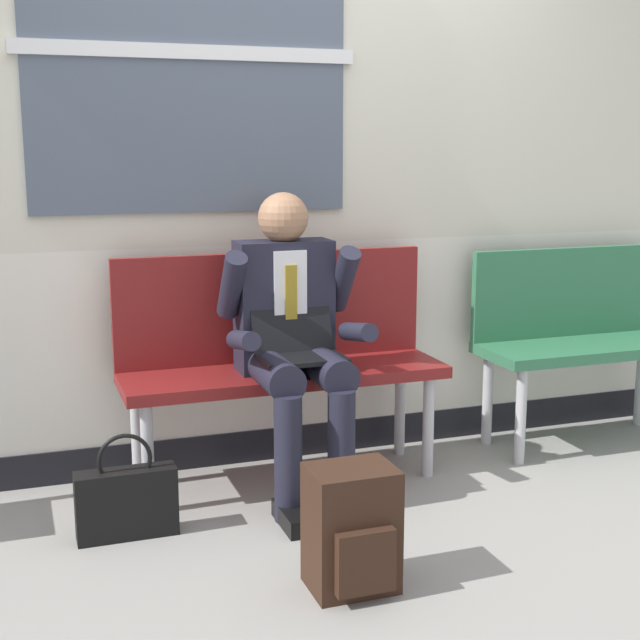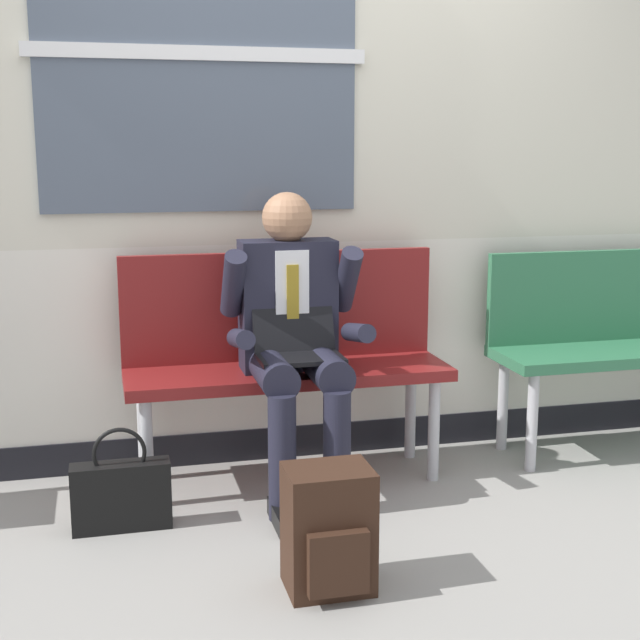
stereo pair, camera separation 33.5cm
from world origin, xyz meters
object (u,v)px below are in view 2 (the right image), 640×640
Objects in this scene: bench_with_person at (284,347)px; backpack at (329,531)px; person_seated at (294,336)px; handbag at (121,494)px; bench_empty at (600,335)px.

backpack is (-0.08, -1.07, -0.37)m from bench_with_person.
person_seated is 0.93m from handbag.
person_seated is (0.00, -0.21, 0.10)m from bench_with_person.
bench_empty is 2.34m from handbag.
person_seated reaches higher than handbag.
bench_with_person is 1.11× the size of person_seated.
bench_with_person is 0.95m from handbag.
person_seated reaches higher than bench_with_person.
backpack is at bearing -94.99° from person_seated.
bench_empty is 1.96m from backpack.
backpack is 0.92m from handbag.
bench_empty is at bearing 10.43° from handbag.
bench_empty is 1.55m from person_seated.
person_seated is 0.98m from backpack.
bench_with_person is 0.23m from person_seated.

